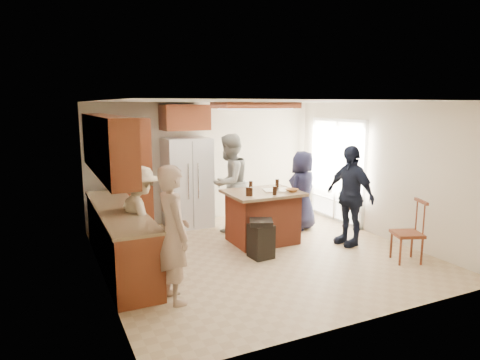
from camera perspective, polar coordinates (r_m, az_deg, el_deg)
name	(u,v)px	position (r m, az deg, el deg)	size (l,w,h in m)	color
room_shell	(389,171)	(10.88, 19.27, 1.09)	(8.00, 5.20, 5.00)	tan
person_front_left	(173,234)	(5.39, -8.88, -7.16)	(0.63, 0.46, 1.74)	tan
person_behind_left	(229,183)	(8.30, -1.41, -0.37)	(0.92, 0.57, 1.90)	gray
person_behind_right	(302,190)	(8.51, 8.33, -1.39)	(0.76, 0.50, 1.56)	black
person_side_right	(350,195)	(7.73, 14.39, -2.00)	(1.03, 0.53, 1.76)	black
person_counter	(140,219)	(6.50, -13.19, -5.03)	(1.02, 0.48, 1.59)	tan
left_cabinetry	(115,206)	(6.64, -16.32, -3.39)	(0.64, 3.00, 2.30)	maroon
back_wall_units	(147,161)	(8.48, -12.32, 2.54)	(1.80, 0.60, 2.45)	maroon
refrigerator	(187,182)	(8.68, -7.05, -0.33)	(0.90, 0.76, 1.80)	white
kitchen_island	(263,216)	(7.70, 3.02, -4.85)	(1.28, 1.03, 0.93)	brown
island_items	(274,189)	(7.58, 4.59, -1.27)	(1.03, 0.70, 0.15)	silver
trash_bin	(261,239)	(6.96, 2.82, -7.81)	(0.48, 0.48, 0.63)	black
spindle_chair	(408,234)	(7.26, 21.54, -6.66)	(0.55, 0.55, 0.99)	maroon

